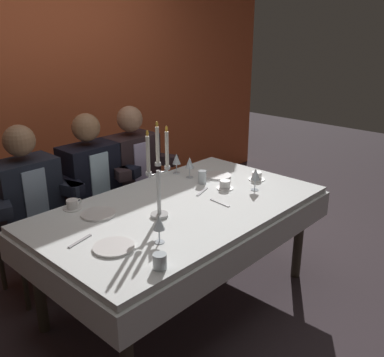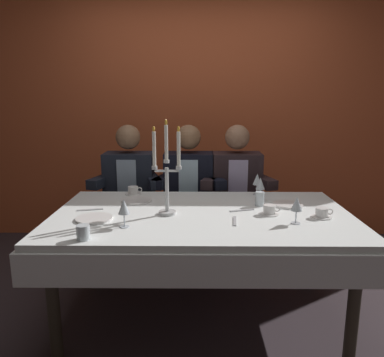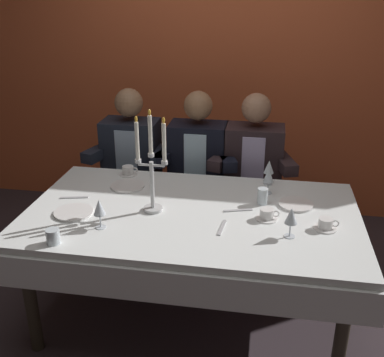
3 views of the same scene
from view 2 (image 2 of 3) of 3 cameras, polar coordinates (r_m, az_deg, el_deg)
ground_plane at (r=2.73m, az=1.45°, el=-20.26°), size 12.00×12.00×0.00m
back_wall at (r=3.96m, az=1.19°, el=10.58°), size 6.00×0.12×2.70m
dining_table at (r=2.45m, az=1.53°, el=-7.90°), size 1.94×1.14×0.74m
candelabra at (r=2.33m, az=-3.87°, el=0.34°), size 0.19×0.11×0.60m
dinner_plate_0 at (r=2.35m, az=-14.68°, el=-5.91°), size 0.22×0.22×0.01m
dinner_plate_1 at (r=2.65m, az=14.41°, el=-3.86°), size 0.20×0.20×0.01m
dinner_plate_2 at (r=2.70m, az=-8.47°, el=-3.32°), size 0.22×0.22×0.01m
wine_glass_0 at (r=2.73m, az=10.38°, el=-0.87°), size 0.07×0.07×0.16m
wine_glass_1 at (r=2.15m, az=-10.34°, el=-4.35°), size 0.07×0.07×0.16m
wine_glass_2 at (r=2.26m, az=15.66°, el=-3.85°), size 0.07×0.07×0.16m
wine_glass_3 at (r=2.87m, az=9.91°, el=-0.19°), size 0.07×0.07×0.16m
water_tumbler_0 at (r=2.59m, az=10.28°, el=-3.06°), size 0.06×0.06×0.10m
water_tumbler_1 at (r=2.04m, az=-16.25°, el=-7.89°), size 0.07×0.07×0.08m
coffee_cup_0 at (r=2.45m, az=19.18°, el=-5.01°), size 0.13×0.12×0.06m
coffee_cup_1 at (r=2.89m, az=-8.93°, el=-1.88°), size 0.13×0.12×0.06m
coffee_cup_2 at (r=2.42m, az=11.73°, el=-4.75°), size 0.13×0.12×0.06m
fork_0 at (r=2.47m, az=7.62°, el=-4.83°), size 0.17×0.07×0.01m
spoon_1 at (r=2.56m, az=-15.27°, el=-4.60°), size 0.17×0.06×0.01m
fork_2 at (r=2.26m, az=6.55°, el=-6.44°), size 0.03×0.17×0.01m
seated_diner_0 at (r=3.32m, az=-9.46°, el=-0.62°), size 0.63×0.48×1.24m
seated_diner_1 at (r=3.27m, az=-0.52°, el=-0.65°), size 0.63×0.48×1.24m
seated_diner_2 at (r=3.29m, az=6.73°, el=-0.66°), size 0.63×0.48×1.24m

